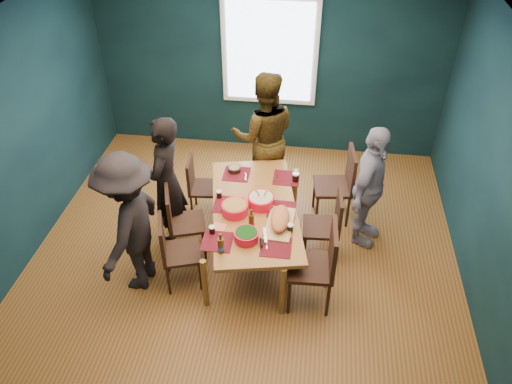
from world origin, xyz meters
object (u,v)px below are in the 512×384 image
Objects in this scene: dining_table at (255,212)px; chair_right_far at (341,180)px; chair_left_near at (173,248)px; person_back at (264,136)px; person_near_left at (130,224)px; bowl_herbs at (246,236)px; chair_right_mid at (329,222)px; person_right at (369,188)px; bowl_salad at (235,208)px; person_far_left at (166,182)px; bowl_dumpling at (261,201)px; cutting_board at (280,220)px; chair_left_mid at (179,218)px; chair_right_near at (320,261)px; chair_left_far at (198,183)px.

dining_table is 1.99× the size of chair_right_far.
chair_left_near is at bearing -149.28° from chair_right_far.
person_near_left is (-1.17, -1.83, -0.05)m from person_back.
person_back reaches higher than bowl_herbs.
chair_right_far is 0.74m from chair_right_mid.
bowl_salad is at bearing 131.46° from person_right.
person_near_left is (-0.17, -0.77, 0.01)m from person_far_left.
bowl_salad is 0.45m from bowl_herbs.
chair_right_far is at bearing 53.87° from bowl_herbs.
bowl_salad is 0.32m from bowl_dumpling.
cutting_board is (0.51, -0.13, 0.00)m from bowl_salad.
chair_left_mid is at bearing 174.37° from dining_table.
chair_right_near is at bearing -51.57° from dining_table.
person_back is at bearing 123.85° from chair_right_mid.
chair_left_far is at bearing 128.09° from bowl_salad.
dining_table is 0.87m from chair_left_mid.
chair_left_near is (-0.80, -0.57, -0.12)m from dining_table.
person_far_left is 1.26m from bowl_herbs.
person_near_left is 1.44m from bowl_dumpling.
chair_right_far is (0.97, 0.81, -0.05)m from dining_table.
chair_right_mid is at bearing 34.96° from cutting_board.
chair_left_far is at bearing 67.87° from chair_left_mid.
bowl_salad is at bearing -147.41° from bowl_dumpling.
chair_right_far is 3.91× the size of bowl_herbs.
chair_left_near is at bearing 57.07° from person_back.
person_back reaches higher than cutting_board.
person_right is (2.07, 1.00, 0.26)m from chair_left_near.
cutting_board is at bearing -129.16° from chair_right_far.
chair_left_near reaches higher than bowl_salad.
chair_right_near reaches higher than cutting_board.
dining_table is 0.55m from bowl_herbs.
chair_left_mid is at bearing 152.65° from bowl_herbs.
person_near_left reaches higher than bowl_dumpling.
cutting_board is at bearing 110.41° from person_near_left.
chair_right_far is (1.83, 0.90, 0.06)m from chair_left_mid.
chair_left_near is at bearing -100.78° from chair_left_mid.
person_far_left is at bearing 90.49° from chair_left_near.
person_back reaches higher than chair_right_near.
bowl_herbs is (-0.01, -0.54, 0.13)m from dining_table.
chair_right_near is 1.99m from person_near_left.
chair_left_near is at bearing -144.61° from bowl_dumpling.
chair_left_far is at bearing 138.00° from chair_right_near.
chair_right_far is 3.39× the size of bowl_salad.
chair_right_mid is 0.57× the size of person_right.
chair_right_near reaches higher than bowl_dumpling.
bowl_dumpling reaches higher than chair_left_mid.
person_far_left is 1.42m from cutting_board.
person_near_left is at bearing 166.37° from chair_left_near.
chair_left_near reaches higher than cutting_board.
person_back reaches higher than chair_right_mid.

